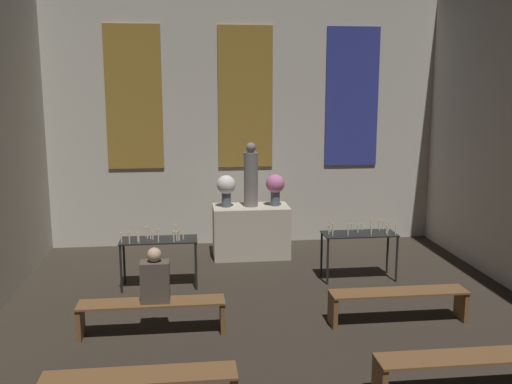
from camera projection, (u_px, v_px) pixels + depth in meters
name	position (u px, v px, depth m)	size (l,w,h in m)	color
wall_back	(245.00, 121.00, 11.18)	(7.82, 0.16, 4.83)	beige
altar	(251.00, 231.00, 10.53)	(1.39, 0.75, 0.95)	#BCB29E
statue	(251.00, 177.00, 10.34)	(0.26, 0.26, 1.17)	slate
flower_vase_left	(226.00, 187.00, 10.32)	(0.34, 0.34, 0.58)	#4C5666
flower_vase_right	(275.00, 186.00, 10.43)	(0.34, 0.34, 0.58)	#4C5666
candle_rack_left	(159.00, 245.00, 8.85)	(1.19, 0.49, 0.97)	black
candle_rack_right	(359.00, 239.00, 9.23)	(1.19, 0.49, 0.97)	black
pew_third_right	(465.00, 367.00, 5.73)	(1.83, 0.36, 0.44)	brown
pew_back_left	(152.00, 310.00, 7.18)	(1.83, 0.36, 0.44)	brown
pew_back_right	(398.00, 300.00, 7.56)	(1.83, 0.36, 0.44)	brown
person_seated	(155.00, 279.00, 7.11)	(0.36, 0.24, 0.70)	#4C4238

